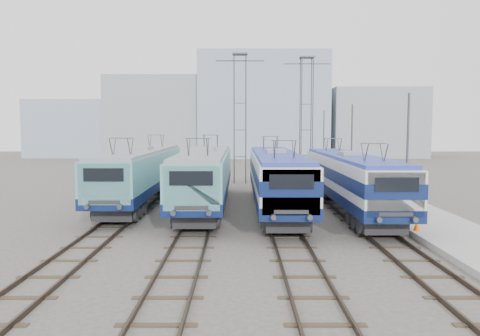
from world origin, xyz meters
name	(u,v)px	position (x,y,z in m)	size (l,w,h in m)	color
ground	(240,237)	(0.00, 0.00, 0.00)	(160.00, 160.00, 0.00)	#514C47
platform	(397,206)	(10.20, 8.00, 0.15)	(4.00, 70.00, 0.30)	#9E9E99
locomotive_far_left	(142,171)	(-6.75, 9.86, 2.27)	(2.89, 18.25, 3.44)	#0B1847
locomotive_center_left	(205,173)	(-2.25, 8.21, 2.28)	(2.90, 18.35, 3.45)	#0B1847
locomotive_center_right	(276,175)	(2.25, 7.19, 2.30)	(2.85, 17.99, 3.38)	#0B1847
locomotive_far_right	(350,177)	(6.75, 6.57, 2.23)	(2.76, 17.46, 3.28)	#0B1847
catenary_tower_west	(240,112)	(0.00, 22.00, 6.64)	(4.50, 1.20, 12.00)	#3F4247
catenary_tower_east	(306,113)	(6.50, 24.00, 6.64)	(4.50, 1.20, 12.00)	#3F4247
mast_front	(407,161)	(8.60, 2.00, 3.50)	(0.12, 0.12, 7.00)	#3F4247
mast_mid	(351,150)	(8.60, 14.00, 3.50)	(0.12, 0.12, 7.00)	#3F4247
mast_rear	(324,144)	(8.60, 26.00, 3.50)	(0.12, 0.12, 7.00)	#3F4247
safety_cone	(417,225)	(8.50, 0.14, 0.55)	(0.31, 0.31, 0.51)	#FB5100
building_west	(162,117)	(-14.00, 62.00, 7.00)	(18.00, 12.00, 14.00)	#8B939B
building_center	(262,106)	(4.00, 62.00, 9.00)	(22.00, 14.00, 18.00)	#909FB4
building_east	(374,123)	(24.00, 62.00, 6.00)	(16.00, 12.00, 12.00)	#8B939B
building_far_west	(72,129)	(-30.00, 62.00, 5.00)	(14.00, 10.00, 10.00)	#909FB4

